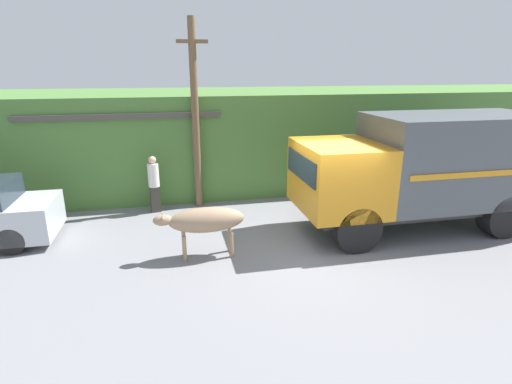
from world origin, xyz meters
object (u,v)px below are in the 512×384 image
brown_cow (205,221)px  utility_pole (195,113)px  cargo_truck (427,167)px  pedestrian_on_hill (154,181)px

brown_cow → utility_pole: size_ratio=0.37×
cargo_truck → brown_cow: 6.00m
brown_cow → pedestrian_on_hill: (-1.21, 3.37, 0.07)m
cargo_truck → utility_pole: utility_pole is taller
pedestrian_on_hill → cargo_truck: bearing=145.5°
cargo_truck → brown_cow: size_ratio=3.20×
cargo_truck → pedestrian_on_hill: bearing=154.7°
brown_cow → utility_pole: utility_pole is taller
brown_cow → utility_pole: (0.13, 3.69, 2.03)m
utility_pole → brown_cow: bearing=-92.0°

